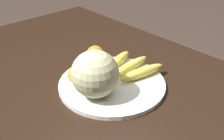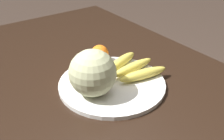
% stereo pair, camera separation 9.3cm
% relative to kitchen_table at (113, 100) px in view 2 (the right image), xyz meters
% --- Properties ---
extents(kitchen_table, '(1.67, 0.92, 0.78)m').
position_rel_kitchen_table_xyz_m(kitchen_table, '(0.00, 0.00, 0.00)').
color(kitchen_table, black).
rests_on(kitchen_table, ground_plane).
extents(fruit_bowl, '(0.39, 0.39, 0.02)m').
position_rel_kitchen_table_xyz_m(fruit_bowl, '(0.02, -0.02, 0.10)').
color(fruit_bowl, white).
rests_on(fruit_bowl, kitchen_table).
extents(melon, '(0.16, 0.16, 0.16)m').
position_rel_kitchen_table_xyz_m(melon, '(0.04, -0.11, 0.19)').
color(melon, '#B2B789').
rests_on(melon, fruit_bowl).
extents(banana_bunch, '(0.21, 0.22, 0.04)m').
position_rel_kitchen_table_xyz_m(banana_bunch, '(0.01, 0.08, 0.13)').
color(banana_bunch, '#473819').
rests_on(banana_bunch, fruit_bowl).
extents(orange_front_left, '(0.06, 0.06, 0.06)m').
position_rel_kitchen_table_xyz_m(orange_front_left, '(-0.08, -0.06, 0.14)').
color(orange_front_left, orange).
rests_on(orange_front_left, fruit_bowl).
extents(orange_front_right, '(0.06, 0.06, 0.06)m').
position_rel_kitchen_table_xyz_m(orange_front_right, '(-0.06, -0.12, 0.14)').
color(orange_front_right, orange).
rests_on(orange_front_right, fruit_bowl).
extents(orange_mid_center, '(0.06, 0.06, 0.06)m').
position_rel_kitchen_table_xyz_m(orange_mid_center, '(-0.07, 0.01, 0.14)').
color(orange_mid_center, orange).
rests_on(orange_mid_center, fruit_bowl).
extents(orange_back_left, '(0.07, 0.07, 0.07)m').
position_rel_kitchen_table_xyz_m(orange_back_left, '(-0.13, 0.03, 0.15)').
color(orange_back_left, orange).
rests_on(orange_back_left, fruit_bowl).
extents(produce_tag, '(0.10, 0.05, 0.00)m').
position_rel_kitchen_table_xyz_m(produce_tag, '(-0.07, -0.09, 0.11)').
color(produce_tag, white).
rests_on(produce_tag, fruit_bowl).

